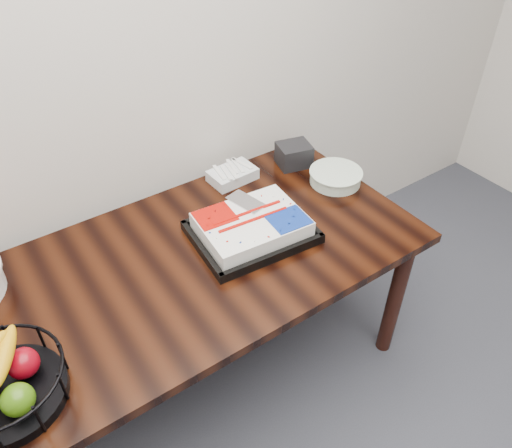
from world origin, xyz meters
TOP-DOWN VIEW (x-y plane):
  - table at (0.00, 2.00)m, footprint 1.80×0.90m
  - cake_tray at (0.27, 1.98)m, footprint 0.49×0.40m
  - fruit_basket at (-0.70, 1.79)m, footprint 0.35×0.35m
  - plate_stack at (0.79, 2.07)m, footprint 0.24×0.24m
  - fork_bag at (0.42, 2.35)m, footprint 0.21×0.14m
  - napkin_box at (0.73, 2.29)m, footprint 0.18×0.16m

SIDE VIEW (x-z plane):
  - table at x=0.00m, z-range 0.29..1.04m
  - fork_bag at x=0.42m, z-range 0.75..0.81m
  - plate_stack at x=0.79m, z-range 0.75..0.81m
  - cake_tray at x=0.27m, z-range 0.75..0.84m
  - napkin_box at x=0.73m, z-range 0.75..0.86m
  - fruit_basket at x=-0.70m, z-range 0.73..0.92m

